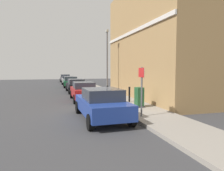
{
  "coord_description": "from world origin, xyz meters",
  "views": [
    {
      "loc": [
        -2.67,
        -11.08,
        2.35
      ],
      "look_at": [
        1.33,
        3.03,
        1.2
      ],
      "focal_mm": 33.22,
      "sensor_mm": 36.0,
      "label": 1
    }
  ],
  "objects_px": {
    "car_red": "(84,91)",
    "car_black": "(76,85)",
    "car_silver": "(68,80)",
    "car_blue": "(101,104)",
    "lamppost": "(107,59)",
    "car_grey": "(65,78)",
    "bollard_near_cabinet": "(129,94)",
    "car_green": "(71,82)",
    "street_sign": "(142,84)",
    "utility_cabinet": "(139,98)",
    "bollard_far_kerb": "(108,92)"
  },
  "relations": [
    {
      "from": "car_black",
      "to": "bollard_far_kerb",
      "type": "xyz_separation_m",
      "value": [
        1.57,
        -6.9,
        -0.02
      ]
    },
    {
      "from": "car_silver",
      "to": "lamppost",
      "type": "distance_m",
      "value": 15.92
    },
    {
      "from": "car_blue",
      "to": "lamppost",
      "type": "distance_m",
      "value": 9.56
    },
    {
      "from": "car_red",
      "to": "street_sign",
      "type": "relative_size",
      "value": 1.73
    },
    {
      "from": "car_red",
      "to": "car_green",
      "type": "relative_size",
      "value": 0.95
    },
    {
      "from": "car_red",
      "to": "car_green",
      "type": "xyz_separation_m",
      "value": [
        0.01,
        12.3,
        -0.01
      ]
    },
    {
      "from": "car_red",
      "to": "bollard_far_kerb",
      "type": "xyz_separation_m",
      "value": [
        1.58,
        -1.09,
        -0.03
      ]
    },
    {
      "from": "car_silver",
      "to": "street_sign",
      "type": "relative_size",
      "value": 1.72
    },
    {
      "from": "car_blue",
      "to": "car_green",
      "type": "height_order",
      "value": "car_blue"
    },
    {
      "from": "car_grey",
      "to": "street_sign",
      "type": "height_order",
      "value": "street_sign"
    },
    {
      "from": "car_red",
      "to": "car_black",
      "type": "height_order",
      "value": "car_red"
    },
    {
      "from": "bollard_far_kerb",
      "to": "lamppost",
      "type": "xyz_separation_m",
      "value": [
        0.95,
        3.78,
        2.6
      ]
    },
    {
      "from": "car_black",
      "to": "car_red",
      "type": "bearing_deg",
      "value": 178.75
    },
    {
      "from": "bollard_near_cabinet",
      "to": "street_sign",
      "type": "height_order",
      "value": "street_sign"
    },
    {
      "from": "car_red",
      "to": "car_silver",
      "type": "relative_size",
      "value": 1.01
    },
    {
      "from": "car_green",
      "to": "car_silver",
      "type": "distance_m",
      "value": 5.9
    },
    {
      "from": "utility_cabinet",
      "to": "car_red",
      "type": "bearing_deg",
      "value": 121.03
    },
    {
      "from": "car_blue",
      "to": "car_green",
      "type": "xyz_separation_m",
      "value": [
        0.04,
        18.45,
        -0.03
      ]
    },
    {
      "from": "car_black",
      "to": "utility_cabinet",
      "type": "bearing_deg",
      "value": -166.69
    },
    {
      "from": "car_black",
      "to": "bollard_near_cabinet",
      "type": "bearing_deg",
      "value": -162.97
    },
    {
      "from": "car_silver",
      "to": "car_grey",
      "type": "distance_m",
      "value": 6.43
    },
    {
      "from": "utility_cabinet",
      "to": "bollard_far_kerb",
      "type": "bearing_deg",
      "value": 107.75
    },
    {
      "from": "car_green",
      "to": "street_sign",
      "type": "xyz_separation_m",
      "value": [
        1.75,
        -18.99,
        0.94
      ]
    },
    {
      "from": "bollard_far_kerb",
      "to": "lamppost",
      "type": "relative_size",
      "value": 0.18
    },
    {
      "from": "car_blue",
      "to": "street_sign",
      "type": "distance_m",
      "value": 2.07
    },
    {
      "from": "car_green",
      "to": "bollard_far_kerb",
      "type": "xyz_separation_m",
      "value": [
        1.57,
        -13.39,
        -0.02
      ]
    },
    {
      "from": "car_blue",
      "to": "street_sign",
      "type": "height_order",
      "value": "street_sign"
    },
    {
      "from": "car_black",
      "to": "car_grey",
      "type": "xyz_separation_m",
      "value": [
        -0.04,
        18.81,
        0.01
      ]
    },
    {
      "from": "car_red",
      "to": "car_silver",
      "type": "distance_m",
      "value": 18.2
    },
    {
      "from": "bollard_near_cabinet",
      "to": "bollard_far_kerb",
      "type": "height_order",
      "value": "same"
    },
    {
      "from": "car_blue",
      "to": "lamppost",
      "type": "height_order",
      "value": "lamppost"
    },
    {
      "from": "car_blue",
      "to": "car_black",
      "type": "height_order",
      "value": "car_blue"
    },
    {
      "from": "car_grey",
      "to": "bollard_near_cabinet",
      "type": "relative_size",
      "value": 3.89
    },
    {
      "from": "car_black",
      "to": "car_silver",
      "type": "bearing_deg",
      "value": -1.11
    },
    {
      "from": "bollard_near_cabinet",
      "to": "utility_cabinet",
      "type": "bearing_deg",
      "value": -93.03
    },
    {
      "from": "bollard_near_cabinet",
      "to": "lamppost",
      "type": "xyz_separation_m",
      "value": [
        -0.21,
        5.19,
        2.6
      ]
    },
    {
      "from": "car_green",
      "to": "car_silver",
      "type": "xyz_separation_m",
      "value": [
        -0.0,
        5.9,
        -0.04
      ]
    },
    {
      "from": "car_red",
      "to": "car_black",
      "type": "xyz_separation_m",
      "value": [
        0.01,
        5.81,
        -0.01
      ]
    },
    {
      "from": "bollard_near_cabinet",
      "to": "lamppost",
      "type": "bearing_deg",
      "value": 92.26
    },
    {
      "from": "car_blue",
      "to": "street_sign",
      "type": "xyz_separation_m",
      "value": [
        1.79,
        -0.53,
        0.91
      ]
    },
    {
      "from": "utility_cabinet",
      "to": "street_sign",
      "type": "height_order",
      "value": "street_sign"
    },
    {
      "from": "car_silver",
      "to": "street_sign",
      "type": "distance_m",
      "value": 24.97
    },
    {
      "from": "car_blue",
      "to": "car_green",
      "type": "relative_size",
      "value": 1.06
    },
    {
      "from": "car_black",
      "to": "street_sign",
      "type": "height_order",
      "value": "street_sign"
    },
    {
      "from": "street_sign",
      "to": "car_red",
      "type": "bearing_deg",
      "value": 104.72
    },
    {
      "from": "car_grey",
      "to": "utility_cabinet",
      "type": "height_order",
      "value": "car_grey"
    },
    {
      "from": "car_red",
      "to": "bollard_far_kerb",
      "type": "distance_m",
      "value": 1.92
    },
    {
      "from": "car_green",
      "to": "bollard_far_kerb",
      "type": "distance_m",
      "value": 13.48
    },
    {
      "from": "car_green",
      "to": "bollard_near_cabinet",
      "type": "bearing_deg",
      "value": -167.92
    },
    {
      "from": "car_grey",
      "to": "bollard_near_cabinet",
      "type": "height_order",
      "value": "car_grey"
    }
  ]
}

